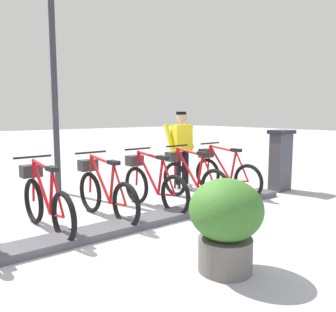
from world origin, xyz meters
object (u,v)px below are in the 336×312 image
Objects in this scene: bike_docked_0 at (224,172)px; lamp_post at (53,52)px; bike_docked_2 at (152,184)px; bike_docked_3 at (104,191)px; bike_docked_1 at (191,178)px; worker_near_rack at (181,147)px; payment_kiosk at (280,159)px; planter_bush at (226,220)px; bike_docked_4 at (45,201)px.

bike_docked_0 is 4.15m from lamp_post.
bike_docked_3 is (0.00, 0.91, 0.00)m from bike_docked_2.
bike_docked_1 and bike_docked_3 have the same top height.
bike_docked_1 is 1.04× the size of worker_near_rack.
worker_near_rack is at bearing 45.05° from payment_kiosk.
bike_docked_0 is 1.00× the size of bike_docked_2.
planter_bush is (-4.53, -0.01, -2.28)m from lamp_post.
planter_bush is (-2.38, 2.61, 0.11)m from bike_docked_0.
bike_docked_2 is at bearing -159.46° from lamp_post.
bike_docked_3 is 3.22m from lamp_post.
bike_docked_4 is 1.04× the size of worker_near_rack.
bike_docked_0 is 3.64m from bike_docked_4.
planter_bush is (-3.28, 2.24, -0.37)m from worker_near_rack.
lamp_post reaches higher than planter_bush.
planter_bush is at bearing -179.84° from lamp_post.
bike_docked_0 and bike_docked_2 have the same top height.
bike_docked_3 is at bearing 177.28° from lamp_post.
bike_docked_2 is 3.32m from lamp_post.
lamp_post reaches higher than payment_kiosk.
lamp_post reaches higher than bike_docked_0.
bike_docked_0 and bike_docked_4 have the same top height.
bike_docked_1 is 0.91m from bike_docked_2.
worker_near_rack reaches higher than payment_kiosk.
payment_kiosk is 2.11m from bike_docked_1.
payment_kiosk is at bearing -101.05° from bike_docked_2.
bike_docked_0 and bike_docked_1 have the same top height.
bike_docked_0 is 1.00× the size of bike_docked_4.
planter_bush is at bearing -156.73° from bike_docked_4.
planter_bush is (-2.38, -0.11, 0.11)m from bike_docked_3.
bike_docked_1 is at bearing -35.60° from planter_bush.
lamp_post reaches higher than bike_docked_1.
payment_kiosk is 0.74× the size of bike_docked_1.
bike_docked_0 is at bearing -90.00° from bike_docked_3.
planter_bush is (-1.81, 3.72, -0.12)m from payment_kiosk.
bike_docked_3 is (0.00, 1.82, 0.00)m from bike_docked_1.
lamp_post is at bearing 0.16° from planter_bush.
planter_bush is at bearing -177.24° from bike_docked_3.
bike_docked_1 is 0.39× the size of lamp_post.
lamp_post is at bearing 61.01° from worker_near_rack.
bike_docked_0 is 1.00× the size of bike_docked_3.
bike_docked_1 is at bearing -141.45° from lamp_post.
worker_near_rack reaches higher than bike_docked_0.
lamp_post is at bearing 38.55° from bike_docked_1.
planter_bush is (-2.38, 1.70, 0.11)m from bike_docked_1.
bike_docked_1 is at bearing -90.00° from bike_docked_2.
bike_docked_3 is 1.00× the size of bike_docked_4.
bike_docked_2 is 1.77m from worker_near_rack.
bike_docked_4 is 0.39× the size of lamp_post.
worker_near_rack is (0.90, 0.37, 0.48)m from bike_docked_0.
bike_docked_1 is 1.16m from worker_near_rack.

